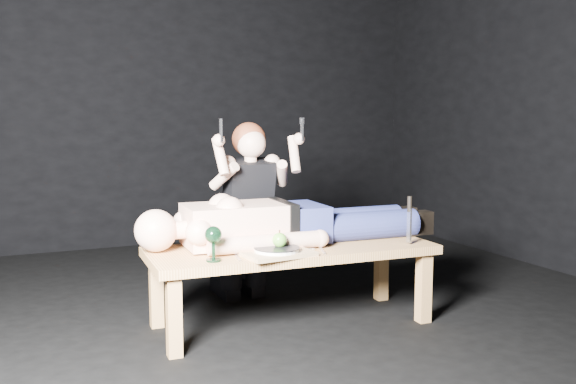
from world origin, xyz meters
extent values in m
plane|color=black|center=(0.00, 0.00, 0.00)|extent=(5.00, 5.00, 0.00)
plane|color=black|center=(0.00, 2.50, 1.50)|extent=(5.00, 0.00, 5.00)
cube|color=tan|center=(0.15, -0.07, 0.23)|extent=(1.61, 0.66, 0.45)
cube|color=tan|center=(-0.02, -0.25, 0.46)|extent=(0.38, 0.29, 0.02)
cylinder|color=white|center=(-0.02, -0.25, 0.48)|extent=(0.26, 0.26, 0.02)
sphere|color=#5CA927|center=(0.00, -0.24, 0.53)|extent=(0.08, 0.08, 0.08)
cube|color=#B2B2B7|center=(-0.22, -0.22, 0.45)|extent=(0.04, 0.17, 0.01)
cube|color=#B2B2B7|center=(0.25, -0.26, 0.45)|extent=(0.07, 0.17, 0.01)
cube|color=#B2B2B7|center=(0.17, -0.15, 0.45)|extent=(0.13, 0.13, 0.01)
camera|label=1|loc=(-1.29, -3.26, 1.18)|focal=39.77mm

